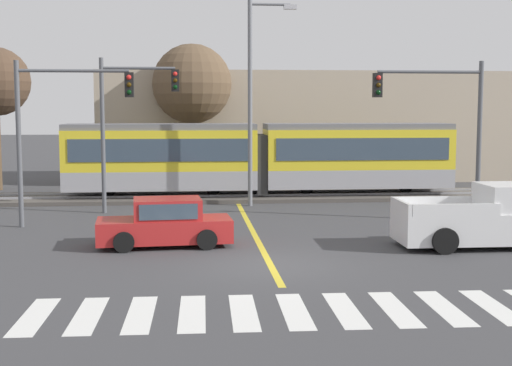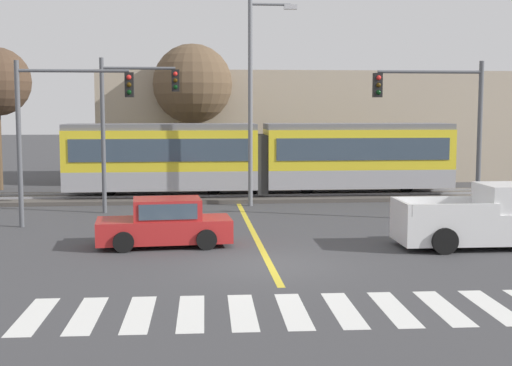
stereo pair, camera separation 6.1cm
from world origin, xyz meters
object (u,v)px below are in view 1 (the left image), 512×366
object	(u,v)px
light_rail_tram	(260,156)
traffic_light_mid_left	(59,116)
street_lamp_centre	(254,91)
sedan_crossing	(165,224)
pickup_truck	(487,220)
traffic_light_far_left	(128,112)
bare_tree_west	(192,84)
traffic_light_mid_right	(443,115)

from	to	relation	value
light_rail_tram	traffic_light_mid_left	xyz separation A→B (m)	(-8.13, -7.55, 2.02)
light_rail_tram	street_lamp_centre	distance (m)	4.07
sedan_crossing	pickup_truck	world-z (taller)	pickup_truck
light_rail_tram	traffic_light_far_left	size ratio (longest dim) A/B	2.89
pickup_truck	bare_tree_west	distance (m)	20.95
bare_tree_west	light_rail_tram	bearing A→B (deg)	-59.67
pickup_truck	traffic_light_far_left	world-z (taller)	traffic_light_far_left
street_lamp_centre	bare_tree_west	xyz separation A→B (m)	(-2.68, 8.13, 0.55)
light_rail_tram	bare_tree_west	world-z (taller)	bare_tree_west
sedan_crossing	street_lamp_centre	bearing A→B (deg)	67.83
pickup_truck	traffic_light_mid_right	distance (m)	5.90
traffic_light_far_left	traffic_light_mid_left	size ratio (longest dim) A/B	1.06
bare_tree_west	pickup_truck	bearing A→B (deg)	-63.56
traffic_light_mid_left	street_lamp_centre	bearing A→B (deg)	32.86
sedan_crossing	bare_tree_west	world-z (taller)	bare_tree_west
traffic_light_mid_right	bare_tree_west	world-z (taller)	bare_tree_west
traffic_light_mid_left	light_rail_tram	bearing A→B (deg)	42.87
light_rail_tram	traffic_light_far_left	world-z (taller)	traffic_light_far_left
street_lamp_centre	pickup_truck	bearing A→B (deg)	-57.70
traffic_light_mid_right	sedan_crossing	bearing A→B (deg)	-159.82
light_rail_tram	traffic_light_mid_left	world-z (taller)	traffic_light_mid_left
traffic_light_far_left	traffic_light_mid_left	world-z (taller)	traffic_light_far_left
traffic_light_far_left	bare_tree_west	distance (m)	10.18
traffic_light_far_left	bare_tree_west	world-z (taller)	bare_tree_west
light_rail_tram	bare_tree_west	size ratio (longest dim) A/B	2.35
street_lamp_centre	traffic_light_mid_left	bearing A→B (deg)	-147.14
pickup_truck	street_lamp_centre	world-z (taller)	street_lamp_centre
pickup_truck	traffic_light_mid_left	xyz separation A→B (m)	(-14.00, 5.22, 3.23)
pickup_truck	traffic_light_mid_left	world-z (taller)	traffic_light_mid_left
sedan_crossing	traffic_light_mid_right	world-z (taller)	traffic_light_mid_right
traffic_light_far_left	traffic_light_mid_right	size ratio (longest dim) A/B	1.05
street_lamp_centre	sedan_crossing	bearing A→B (deg)	-112.17
pickup_truck	bare_tree_west	world-z (taller)	bare_tree_west
pickup_truck	traffic_light_mid_left	size ratio (longest dim) A/B	0.89
sedan_crossing	traffic_light_mid_left	size ratio (longest dim) A/B	0.71
sedan_crossing	traffic_light_mid_left	world-z (taller)	traffic_light_mid_left
traffic_light_mid_left	street_lamp_centre	distance (m)	9.11
light_rail_tram	traffic_light_mid_left	distance (m)	11.28
traffic_light_mid_left	traffic_light_far_left	bearing A→B (deg)	56.53
pickup_truck	traffic_light_far_left	size ratio (longest dim) A/B	0.85
traffic_light_mid_right	bare_tree_west	bearing A→B (deg)	125.13
light_rail_tram	bare_tree_west	distance (m)	7.31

